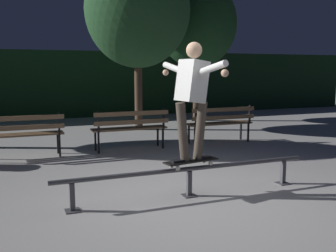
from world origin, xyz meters
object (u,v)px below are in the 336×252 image
(grind_rail, at_px, (189,174))
(park_bench_left_center, at_px, (131,125))
(skateboard, at_px, (191,161))
(park_bench_right_center, at_px, (221,120))
(skateboarder, at_px, (192,91))
(park_bench_leftmost, at_px, (20,131))
(tree_behind_benches, at_px, (138,10))
(tree_far_right, at_px, (197,24))

(grind_rail, xyz_separation_m, park_bench_left_center, (0.14, 3.23, 0.23))
(skateboard, xyz_separation_m, park_bench_right_center, (2.28, 3.23, 0.06))
(skateboarder, relative_size, park_bench_right_center, 0.97)
(skateboarder, bearing_deg, grind_rail, -179.12)
(skateboard, bearing_deg, park_bench_leftmost, 122.65)
(park_bench_leftmost, relative_size, tree_behind_benches, 0.32)
(grind_rail, bearing_deg, tree_behind_benches, 78.75)
(grind_rail, distance_m, tree_behind_benches, 6.80)
(grind_rail, distance_m, skateboarder, 1.11)
(grind_rail, bearing_deg, park_bench_left_center, 87.58)
(skateboard, height_order, park_bench_right_center, park_bench_right_center)
(tree_behind_benches, xyz_separation_m, tree_far_right, (2.43, 1.23, -0.16))
(park_bench_left_center, bearing_deg, skateboarder, -91.86)
(park_bench_left_center, bearing_deg, tree_behind_benches, 69.04)
(grind_rail, height_order, park_bench_left_center, park_bench_left_center)
(skateboard, distance_m, tree_far_right, 8.48)
(skateboard, height_order, tree_behind_benches, tree_behind_benches)
(tree_far_right, bearing_deg, skateboard, -116.47)
(skateboard, relative_size, tree_behind_benches, 0.16)
(skateboarder, bearing_deg, tree_far_right, 63.54)
(park_bench_leftmost, bearing_deg, park_bench_right_center, 0.00)
(tree_behind_benches, relative_size, tree_far_right, 1.07)
(park_bench_leftmost, bearing_deg, park_bench_left_center, 0.00)
(skateboard, bearing_deg, grind_rail, -180.00)
(skateboard, distance_m, park_bench_leftmost, 3.83)
(skateboard, distance_m, park_bench_right_center, 3.95)
(park_bench_left_center, distance_m, park_bench_right_center, 2.18)
(skateboarder, bearing_deg, skateboard, -170.40)
(skateboard, height_order, skateboarder, skateboarder)
(park_bench_left_center, xyz_separation_m, park_bench_right_center, (2.18, 0.00, 0.00))
(park_bench_right_center, bearing_deg, park_bench_leftmost, 180.00)
(park_bench_leftmost, height_order, park_bench_left_center, same)
(grind_rail, bearing_deg, skateboarder, 0.88)
(skateboard, relative_size, park_bench_right_center, 0.50)
(skateboard, xyz_separation_m, tree_behind_benches, (1.16, 5.97, 2.86))
(park_bench_left_center, relative_size, tree_behind_benches, 0.32)
(skateboard, relative_size, park_bench_left_center, 0.50)
(grind_rail, relative_size, tree_far_right, 0.79)
(skateboarder, xyz_separation_m, park_bench_right_center, (2.28, 3.23, -0.88))
(park_bench_right_center, distance_m, tree_behind_benches, 4.08)
(skateboarder, distance_m, park_bench_left_center, 3.35)
(skateboard, relative_size, park_bench_leftmost, 0.50)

